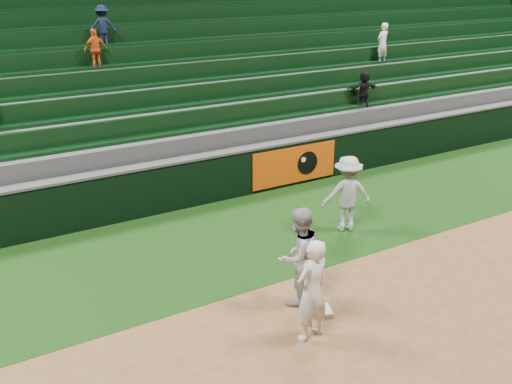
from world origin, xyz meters
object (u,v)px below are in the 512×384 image
base_coach (347,194)px  baserunner (298,256)px  first_baseman (312,290)px  first_base (321,311)px

base_coach → baserunner: bearing=56.8°
first_baseman → baserunner: 1.06m
base_coach → first_baseman: bearing=64.2°
first_base → baserunner: baserunner is taller
first_base → base_coach: size_ratio=0.20×
first_base → baserunner: bearing=105.2°
first_baseman → base_coach: base_coach is taller
first_baseman → base_coach: size_ratio=1.00×
first_base → base_coach: 3.58m
first_base → first_baseman: first_baseman is taller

